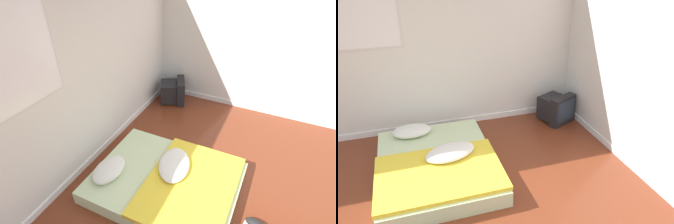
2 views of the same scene
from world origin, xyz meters
TOP-DOWN VIEW (x-y plane):
  - wall_back at (-0.01, 2.66)m, footprint 7.60×0.08m
  - wall_right at (2.63, 0.00)m, footprint 0.08×7.66m
  - mattress_bed at (0.22, 1.43)m, footprint 1.43×1.80m
  - crt_tv at (2.25, 2.24)m, footprint 0.58×0.59m

SIDE VIEW (x-z plane):
  - mattress_bed at x=0.22m, z-range -0.04..0.29m
  - crt_tv at x=2.25m, z-range -0.01..0.45m
  - wall_right at x=2.63m, z-range -0.01..2.59m
  - wall_back at x=-0.01m, z-range 0.00..2.60m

